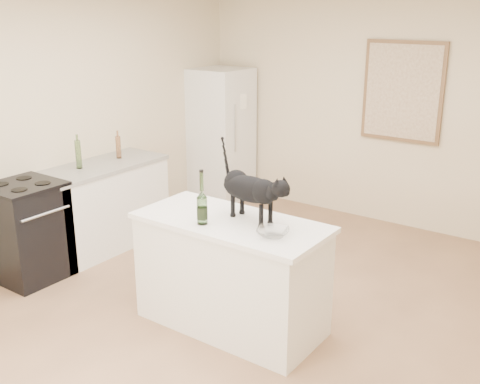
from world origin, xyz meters
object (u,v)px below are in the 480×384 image
at_px(fridge, 220,135).
at_px(wine_bottle, 202,201).
at_px(stove, 28,232).
at_px(glass_bowl, 273,233).
at_px(black_cat, 250,193).

distance_m(fridge, wine_bottle, 3.35).
xyz_separation_m(stove, glass_bowl, (2.48, 0.31, 0.48)).
bearing_deg(wine_bottle, fridge, 125.11).
relative_size(stove, fridge, 0.53).
distance_m(stove, black_cat, 2.32).
height_order(wine_bottle, glass_bowl, wine_bottle).
bearing_deg(stove, glass_bowl, 7.17).
height_order(stove, fridge, fridge).
xyz_separation_m(wine_bottle, glass_bowl, (0.56, 0.10, -0.16)).
xyz_separation_m(fridge, wine_bottle, (1.93, -2.74, 0.23)).
xyz_separation_m(black_cat, glass_bowl, (0.31, -0.17, -0.19)).
height_order(black_cat, wine_bottle, black_cat).
xyz_separation_m(stove, black_cat, (2.17, 0.48, 0.67)).
relative_size(fridge, wine_bottle, 4.63).
distance_m(stove, fridge, 2.98).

